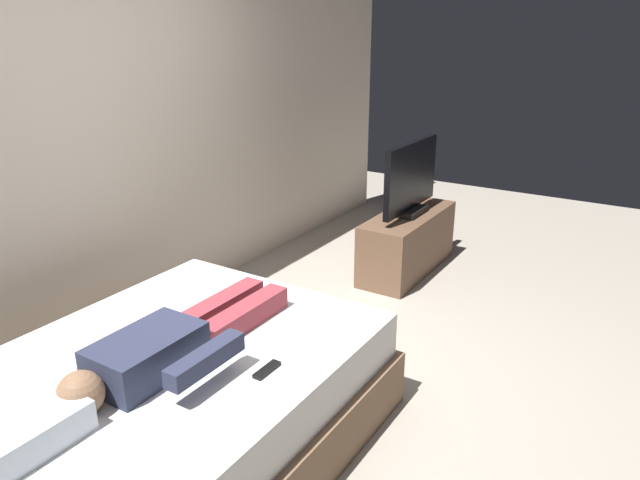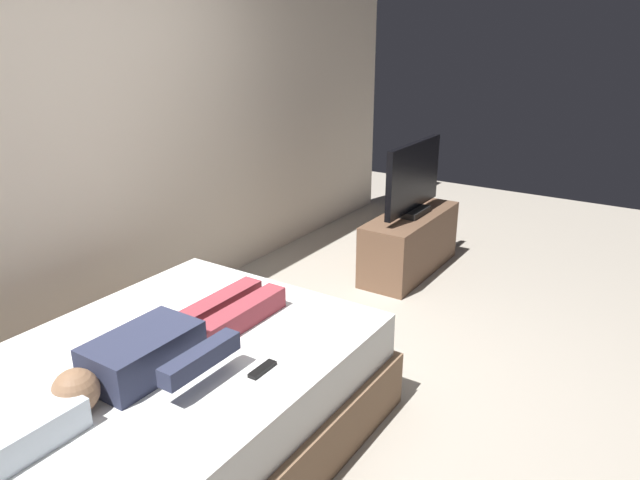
# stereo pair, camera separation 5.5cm
# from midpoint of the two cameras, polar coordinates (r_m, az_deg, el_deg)

# --- Properties ---
(ground_plane) EXTENTS (10.00, 10.00, 0.00)m
(ground_plane) POSITION_cam_midpoint_polar(r_m,az_deg,el_deg) (3.31, 0.23, -15.81)
(ground_plane) COLOR #ADA393
(back_wall) EXTENTS (6.40, 0.10, 2.80)m
(back_wall) POSITION_cam_midpoint_polar(r_m,az_deg,el_deg) (4.14, -16.76, 11.73)
(back_wall) COLOR beige
(back_wall) RESTS_ON ground
(bed) EXTENTS (2.03, 1.51, 0.54)m
(bed) POSITION_cam_midpoint_polar(r_m,az_deg,el_deg) (2.93, -14.67, -15.67)
(bed) COLOR brown
(bed) RESTS_ON ground
(pillow) EXTENTS (0.48, 0.34, 0.12)m
(pillow) POSITION_cam_midpoint_polar(r_m,az_deg,el_deg) (2.43, -27.91, -16.11)
(pillow) COLOR white
(pillow) RESTS_ON bed
(person) EXTENTS (1.26, 0.46, 0.18)m
(person) POSITION_cam_midpoint_polar(r_m,az_deg,el_deg) (2.71, -13.93, -9.74)
(person) COLOR #2D334C
(person) RESTS_ON bed
(remote) EXTENTS (0.15, 0.04, 0.02)m
(remote) POSITION_cam_midpoint_polar(r_m,az_deg,el_deg) (2.60, -5.01, -12.42)
(remote) COLOR black
(remote) RESTS_ON bed
(tv_stand) EXTENTS (1.10, 0.40, 0.50)m
(tv_stand) POSITION_cam_midpoint_polar(r_m,az_deg,el_deg) (4.92, 9.05, -0.28)
(tv_stand) COLOR brown
(tv_stand) RESTS_ON ground
(tv) EXTENTS (0.88, 0.20, 0.59)m
(tv) POSITION_cam_midpoint_polar(r_m,az_deg,el_deg) (4.76, 9.39, 5.76)
(tv) COLOR black
(tv) RESTS_ON tv_stand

